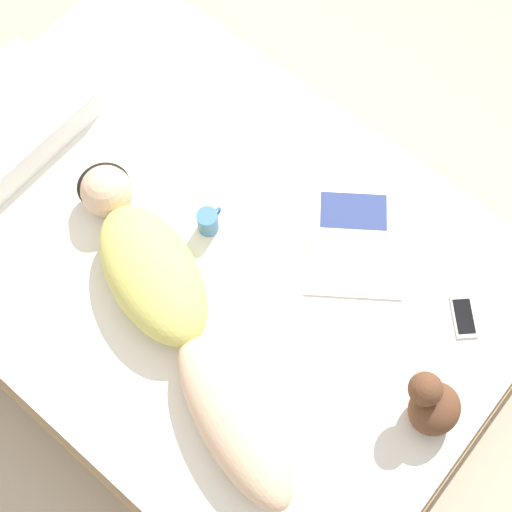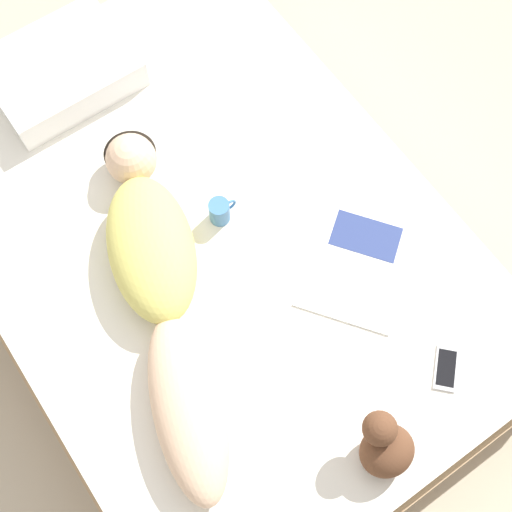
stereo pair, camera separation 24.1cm
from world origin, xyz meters
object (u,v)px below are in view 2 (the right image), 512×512
object	(u,v)px
person	(160,286)
coffee_mug	(220,211)
open_magazine	(358,262)
cell_phone	(446,368)

from	to	relation	value
person	coffee_mug	distance (m)	0.35
open_magazine	cell_phone	xyz separation A→B (m)	(0.01, -0.46, 0.00)
coffee_mug	cell_phone	xyz separation A→B (m)	(0.30, -0.87, -0.05)
person	open_magazine	xyz separation A→B (m)	(0.61, -0.28, -0.09)
coffee_mug	person	bearing A→B (deg)	-157.81
open_magazine	cell_phone	bearing A→B (deg)	-125.64
cell_phone	person	bearing A→B (deg)	175.96
open_magazine	person	bearing A→B (deg)	118.49
person	cell_phone	bearing A→B (deg)	-30.03
open_magazine	coffee_mug	xyz separation A→B (m)	(-0.29, 0.42, 0.05)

